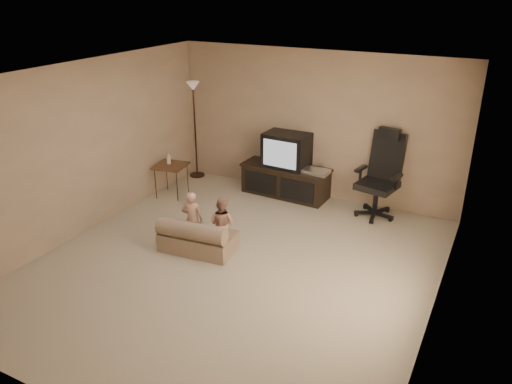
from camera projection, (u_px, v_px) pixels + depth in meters
floor at (235, 266)px, 6.65m from camera, size 5.50×5.50×0.00m
room_shell at (233, 158)px, 6.05m from camera, size 5.50×5.50×5.50m
tv_stand at (286, 170)px, 8.66m from camera, size 1.59×0.64×1.12m
office_chair at (379, 186)px, 7.91m from camera, size 0.76×0.79×1.41m
side_table at (171, 166)px, 8.61m from camera, size 0.59×0.59×0.77m
floor_lamp at (194, 109)px, 9.19m from camera, size 0.28×0.28×1.82m
child_sofa at (197, 238)px, 6.93m from camera, size 1.07×0.68×0.50m
toddler_left at (192, 219)px, 7.00m from camera, size 0.36×0.30×0.83m
toddler_right at (222, 224)px, 6.90m from camera, size 0.40×0.23×0.80m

